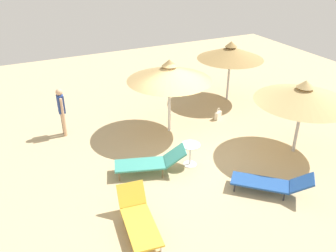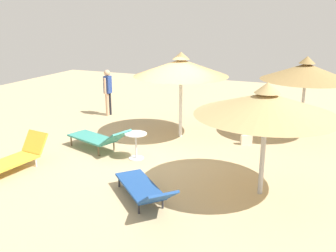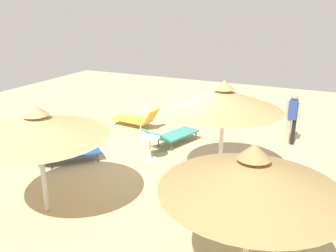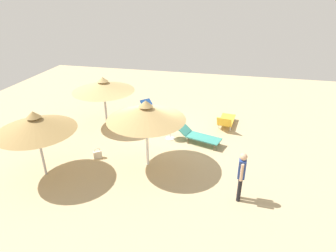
{
  "view_description": "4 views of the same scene",
  "coord_description": "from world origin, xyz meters",
  "px_view_note": "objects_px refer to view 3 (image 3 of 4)",
  "views": [
    {
      "loc": [
        4.97,
        8.73,
        6.11
      ],
      "look_at": [
        0.55,
        -0.37,
        0.79
      ],
      "focal_mm": 38.08,
      "sensor_mm": 36.0,
      "label": 1
    },
    {
      "loc": [
        -4.09,
        9.24,
        3.76
      ],
      "look_at": [
        -0.34,
        0.41,
        0.87
      ],
      "focal_mm": 40.57,
      "sensor_mm": 36.0,
      "label": 2
    },
    {
      "loc": [
        -8.09,
        -3.69,
        4.31
      ],
      "look_at": [
        0.59,
        0.36,
        1.05
      ],
      "focal_mm": 37.93,
      "sensor_mm": 36.0,
      "label": 3
    },
    {
      "loc": [
        2.83,
        -10.38,
        6.2
      ],
      "look_at": [
        0.48,
        0.05,
        1.01
      ],
      "focal_mm": 30.67,
      "sensor_mm": 36.0,
      "label": 4
    }
  ],
  "objects_px": {
    "parasol_umbrella_far_right": "(223,99)",
    "handbag": "(191,215)",
    "parasol_umbrella_edge": "(252,174)",
    "lounge_chair_center": "(171,135)",
    "lounge_chair_near_right": "(137,119)",
    "side_table_round": "(150,144)",
    "lounge_chair_near_left": "(62,153)",
    "person_standing_front": "(293,115)",
    "parasol_umbrella_back": "(37,126)"
  },
  "relations": [
    {
      "from": "lounge_chair_center",
      "to": "side_table_round",
      "type": "relative_size",
      "value": 3.07
    },
    {
      "from": "parasol_umbrella_edge",
      "to": "handbag",
      "type": "relative_size",
      "value": 5.9
    },
    {
      "from": "lounge_chair_near_right",
      "to": "person_standing_front",
      "type": "distance_m",
      "value": 5.47
    },
    {
      "from": "lounge_chair_center",
      "to": "person_standing_front",
      "type": "xyz_separation_m",
      "value": [
        1.8,
        -3.45,
        0.6
      ]
    },
    {
      "from": "lounge_chair_near_right",
      "to": "lounge_chair_center",
      "type": "relative_size",
      "value": 0.87
    },
    {
      "from": "lounge_chair_near_left",
      "to": "side_table_round",
      "type": "distance_m",
      "value": 2.52
    },
    {
      "from": "handbag",
      "to": "parasol_umbrella_edge",
      "type": "bearing_deg",
      "value": -133.93
    },
    {
      "from": "parasol_umbrella_far_right",
      "to": "parasol_umbrella_edge",
      "type": "distance_m",
      "value": 3.76
    },
    {
      "from": "parasol_umbrella_far_right",
      "to": "person_standing_front",
      "type": "relative_size",
      "value": 1.67
    },
    {
      "from": "parasol_umbrella_far_right",
      "to": "parasol_umbrella_edge",
      "type": "xyz_separation_m",
      "value": [
        -3.46,
        -1.46,
        -0.12
      ]
    },
    {
      "from": "side_table_round",
      "to": "lounge_chair_near_left",
      "type": "bearing_deg",
      "value": 121.52
    },
    {
      "from": "parasol_umbrella_far_right",
      "to": "parasol_umbrella_edge",
      "type": "relative_size",
      "value": 1.06
    },
    {
      "from": "lounge_chair_near_right",
      "to": "lounge_chair_near_left",
      "type": "distance_m",
      "value": 3.74
    },
    {
      "from": "parasol_umbrella_edge",
      "to": "side_table_round",
      "type": "relative_size",
      "value": 3.84
    },
    {
      "from": "parasol_umbrella_back",
      "to": "lounge_chair_near_left",
      "type": "height_order",
      "value": "parasol_umbrella_back"
    },
    {
      "from": "parasol_umbrella_edge",
      "to": "parasol_umbrella_back",
      "type": "bearing_deg",
      "value": 84.21
    },
    {
      "from": "lounge_chair_center",
      "to": "person_standing_front",
      "type": "bearing_deg",
      "value": -62.36
    },
    {
      "from": "lounge_chair_near_left",
      "to": "person_standing_front",
      "type": "xyz_separation_m",
      "value": [
        4.36,
        -5.71,
        0.66
      ]
    },
    {
      "from": "parasol_umbrella_edge",
      "to": "parasol_umbrella_far_right",
      "type": "bearing_deg",
      "value": 22.88
    },
    {
      "from": "parasol_umbrella_back",
      "to": "lounge_chair_near_right",
      "type": "xyz_separation_m",
      "value": [
        5.82,
        1.05,
        -1.66
      ]
    },
    {
      "from": "parasol_umbrella_far_right",
      "to": "lounge_chair_near_right",
      "type": "xyz_separation_m",
      "value": [
        2.81,
        4.06,
        -1.84
      ]
    },
    {
      "from": "parasol_umbrella_far_right",
      "to": "lounge_chair_near_left",
      "type": "height_order",
      "value": "parasol_umbrella_far_right"
    },
    {
      "from": "parasol_umbrella_far_right",
      "to": "lounge_chair_near_right",
      "type": "bearing_deg",
      "value": 55.37
    },
    {
      "from": "parasol_umbrella_far_right",
      "to": "lounge_chair_near_left",
      "type": "bearing_deg",
      "value": 101.81
    },
    {
      "from": "parasol_umbrella_far_right",
      "to": "person_standing_front",
      "type": "xyz_separation_m",
      "value": [
        3.44,
        -1.33,
        -1.18
      ]
    },
    {
      "from": "parasol_umbrella_back",
      "to": "lounge_chair_near_right",
      "type": "relative_size",
      "value": 1.57
    },
    {
      "from": "parasol_umbrella_back",
      "to": "side_table_round",
      "type": "height_order",
      "value": "parasol_umbrella_back"
    },
    {
      "from": "lounge_chair_near_left",
      "to": "side_table_round",
      "type": "xyz_separation_m",
      "value": [
        1.32,
        -2.15,
        0.16
      ]
    },
    {
      "from": "lounge_chair_near_right",
      "to": "side_table_round",
      "type": "distance_m",
      "value": 3.02
    },
    {
      "from": "parasol_umbrella_far_right",
      "to": "side_table_round",
      "type": "bearing_deg",
      "value": 79.89
    },
    {
      "from": "parasol_umbrella_back",
      "to": "person_standing_front",
      "type": "bearing_deg",
      "value": -33.96
    },
    {
      "from": "parasol_umbrella_edge",
      "to": "lounge_chair_near_left",
      "type": "relative_size",
      "value": 1.39
    },
    {
      "from": "lounge_chair_center",
      "to": "parasol_umbrella_edge",
      "type": "bearing_deg",
      "value": -144.89
    },
    {
      "from": "person_standing_front",
      "to": "parasol_umbrella_back",
      "type": "bearing_deg",
      "value": 146.04
    },
    {
      "from": "lounge_chair_near_right",
      "to": "handbag",
      "type": "height_order",
      "value": "lounge_chair_near_right"
    },
    {
      "from": "parasol_umbrella_edge",
      "to": "person_standing_front",
      "type": "distance_m",
      "value": 6.98
    },
    {
      "from": "parasol_umbrella_edge",
      "to": "lounge_chair_near_right",
      "type": "bearing_deg",
      "value": 41.39
    },
    {
      "from": "lounge_chair_center",
      "to": "side_table_round",
      "type": "bearing_deg",
      "value": 174.49
    },
    {
      "from": "parasol_umbrella_far_right",
      "to": "lounge_chair_center",
      "type": "distance_m",
      "value": 3.22
    },
    {
      "from": "parasol_umbrella_far_right",
      "to": "side_table_round",
      "type": "height_order",
      "value": "parasol_umbrella_far_right"
    },
    {
      "from": "lounge_chair_near_right",
      "to": "person_standing_front",
      "type": "bearing_deg",
      "value": -83.33
    },
    {
      "from": "parasol_umbrella_back",
      "to": "parasol_umbrella_edge",
      "type": "distance_m",
      "value": 4.5
    },
    {
      "from": "lounge_chair_near_right",
      "to": "parasol_umbrella_back",
      "type": "bearing_deg",
      "value": -169.79
    },
    {
      "from": "handbag",
      "to": "lounge_chair_center",
      "type": "bearing_deg",
      "value": 30.02
    },
    {
      "from": "parasol_umbrella_edge",
      "to": "lounge_chair_center",
      "type": "bearing_deg",
      "value": 35.11
    },
    {
      "from": "lounge_chair_near_right",
      "to": "lounge_chair_near_left",
      "type": "xyz_separation_m",
      "value": [
        -3.72,
        0.32,
        -0.0
      ]
    },
    {
      "from": "lounge_chair_near_left",
      "to": "parasol_umbrella_back",
      "type": "bearing_deg",
      "value": -146.77
    },
    {
      "from": "parasol_umbrella_far_right",
      "to": "handbag",
      "type": "height_order",
      "value": "parasol_umbrella_far_right"
    },
    {
      "from": "handbag",
      "to": "side_table_round",
      "type": "bearing_deg",
      "value": 42.42
    },
    {
      "from": "lounge_chair_center",
      "to": "parasol_umbrella_far_right",
      "type": "bearing_deg",
      "value": -127.57
    }
  ]
}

